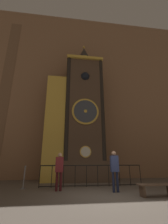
{
  "coord_description": "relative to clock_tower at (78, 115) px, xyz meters",
  "views": [
    {
      "loc": [
        -1.74,
        -5.88,
        1.32
      ],
      "look_at": [
        -0.35,
        4.61,
        4.71
      ],
      "focal_mm": 24.0,
      "sensor_mm": 36.0,
      "label": 1
    }
  ],
  "objects": [
    {
      "name": "visitor_bench",
      "position": [
        2.66,
        -4.56,
        -4.1
      ],
      "size": [
        1.43,
        0.4,
        0.44
      ],
      "color": "brown",
      "rests_on": "ground_plane"
    },
    {
      "name": "stanchion_post",
      "position": [
        -2.77,
        -2.24,
        -4.08
      ],
      "size": [
        0.28,
        0.28,
        1.05
      ],
      "color": "gray",
      "rests_on": "ground_plane"
    },
    {
      "name": "cathedral_back_wall",
      "position": [
        0.74,
        1.36,
        3.1
      ],
      "size": [
        24.0,
        0.32,
        15.07
      ],
      "color": "#936B4C",
      "rests_on": "ground_plane"
    },
    {
      "name": "visitor_near",
      "position": [
        -1.07,
        -3.01,
        -3.45
      ],
      "size": [
        0.37,
        0.26,
        1.63
      ],
      "rotation": [
        0.0,
        0.0,
        -0.14
      ],
      "color": "#461518",
      "rests_on": "ground_plane"
    },
    {
      "name": "railing_fence",
      "position": [
        0.63,
        -2.09,
        -3.84
      ],
      "size": [
        5.41,
        0.05,
        1.06
      ],
      "color": "black",
      "rests_on": "ground_plane"
    },
    {
      "name": "clock_tower",
      "position": [
        0.0,
        0.0,
        0.0
      ],
      "size": [
        4.37,
        1.78,
        10.68
      ],
      "color": "brown",
      "rests_on": "ground_plane"
    },
    {
      "name": "visitor_far",
      "position": [
        1.37,
        -3.61,
        -3.4
      ],
      "size": [
        0.34,
        0.22,
        1.7
      ],
      "rotation": [
        0.0,
        0.0,
        0.0
      ],
      "color": "#1B213A",
      "rests_on": "ground_plane"
    },
    {
      "name": "ground_plane",
      "position": [
        0.83,
        -4.58,
        -4.42
      ],
      "size": [
        28.0,
        28.0,
        0.0
      ],
      "primitive_type": "plane",
      "color": "brown"
    }
  ]
}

